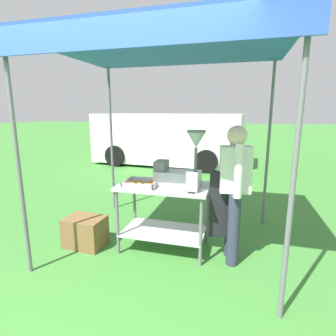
{
  "coord_description": "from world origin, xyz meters",
  "views": [
    {
      "loc": [
        1.17,
        -1.86,
        1.75
      ],
      "look_at": [
        0.27,
        1.41,
        1.04
      ],
      "focal_mm": 28.36,
      "sensor_mm": 36.0,
      "label": 1
    }
  ],
  "objects_px": {
    "stall_canopy": "(166,52)",
    "donut_tray": "(141,184)",
    "donut_cart": "(164,203)",
    "menu_sign": "(192,184)",
    "van_white": "(168,138)",
    "vendor": "(234,188)",
    "donut_fryer": "(180,168)",
    "supply_crate": "(85,232)"
  },
  "relations": [
    {
      "from": "donut_tray",
      "to": "van_white",
      "type": "relative_size",
      "value": 0.08
    },
    {
      "from": "stall_canopy",
      "to": "van_white",
      "type": "relative_size",
      "value": 0.57
    },
    {
      "from": "menu_sign",
      "to": "van_white",
      "type": "distance_m",
      "value": 6.14
    },
    {
      "from": "donut_fryer",
      "to": "donut_cart",
      "type": "bearing_deg",
      "value": -171.12
    },
    {
      "from": "supply_crate",
      "to": "donut_cart",
      "type": "bearing_deg",
      "value": 11.53
    },
    {
      "from": "donut_fryer",
      "to": "supply_crate",
      "type": "bearing_deg",
      "value": -168.91
    },
    {
      "from": "donut_cart",
      "to": "supply_crate",
      "type": "distance_m",
      "value": 1.13
    },
    {
      "from": "stall_canopy",
      "to": "supply_crate",
      "type": "xyz_separation_m",
      "value": [
        -1.03,
        -0.31,
        -2.23
      ]
    },
    {
      "from": "donut_tray",
      "to": "supply_crate",
      "type": "xyz_separation_m",
      "value": [
        -0.78,
        -0.08,
        -0.69
      ]
    },
    {
      "from": "menu_sign",
      "to": "van_white",
      "type": "xyz_separation_m",
      "value": [
        -1.85,
        5.85,
        -0.09
      ]
    },
    {
      "from": "donut_fryer",
      "to": "van_white",
      "type": "distance_m",
      "value": 5.82
    },
    {
      "from": "donut_tray",
      "to": "menu_sign",
      "type": "relative_size",
      "value": 1.68
    },
    {
      "from": "vendor",
      "to": "supply_crate",
      "type": "bearing_deg",
      "value": -175.18
    },
    {
      "from": "vendor",
      "to": "stall_canopy",
      "type": "bearing_deg",
      "value": 170.02
    },
    {
      "from": "donut_tray",
      "to": "vendor",
      "type": "distance_m",
      "value": 1.1
    },
    {
      "from": "vendor",
      "to": "donut_fryer",
      "type": "bearing_deg",
      "value": 172.71
    },
    {
      "from": "donut_cart",
      "to": "donut_tray",
      "type": "distance_m",
      "value": 0.38
    },
    {
      "from": "stall_canopy",
      "to": "donut_tray",
      "type": "distance_m",
      "value": 1.59
    },
    {
      "from": "menu_sign",
      "to": "supply_crate",
      "type": "relative_size",
      "value": 0.46
    },
    {
      "from": "supply_crate",
      "to": "donut_tray",
      "type": "bearing_deg",
      "value": 6.2
    },
    {
      "from": "donut_tray",
      "to": "donut_fryer",
      "type": "relative_size",
      "value": 0.59
    },
    {
      "from": "van_white",
      "to": "donut_cart",
      "type": "bearing_deg",
      "value": -75.41
    },
    {
      "from": "donut_fryer",
      "to": "van_white",
      "type": "relative_size",
      "value": 0.14
    },
    {
      "from": "vendor",
      "to": "supply_crate",
      "type": "relative_size",
      "value": 3.09
    },
    {
      "from": "stall_canopy",
      "to": "vendor",
      "type": "xyz_separation_m",
      "value": [
        0.85,
        -0.15,
        -1.53
      ]
    },
    {
      "from": "donut_cart",
      "to": "menu_sign",
      "type": "height_order",
      "value": "menu_sign"
    },
    {
      "from": "donut_tray",
      "to": "supply_crate",
      "type": "height_order",
      "value": "donut_tray"
    },
    {
      "from": "stall_canopy",
      "to": "donut_fryer",
      "type": "height_order",
      "value": "stall_canopy"
    },
    {
      "from": "donut_tray",
      "to": "menu_sign",
      "type": "distance_m",
      "value": 0.66
    },
    {
      "from": "supply_crate",
      "to": "vendor",
      "type": "bearing_deg",
      "value": 4.82
    },
    {
      "from": "vendor",
      "to": "supply_crate",
      "type": "distance_m",
      "value": 2.01
    },
    {
      "from": "supply_crate",
      "to": "van_white",
      "type": "distance_m",
      "value": 5.87
    },
    {
      "from": "donut_fryer",
      "to": "supply_crate",
      "type": "relative_size",
      "value": 1.31
    },
    {
      "from": "van_white",
      "to": "supply_crate",
      "type": "bearing_deg",
      "value": -85.76
    },
    {
      "from": "donut_tray",
      "to": "supply_crate",
      "type": "bearing_deg",
      "value": -173.8
    },
    {
      "from": "donut_fryer",
      "to": "van_white",
      "type": "xyz_separation_m",
      "value": [
        -1.66,
        5.57,
        -0.2
      ]
    },
    {
      "from": "van_white",
      "to": "donut_tray",
      "type": "bearing_deg",
      "value": -78.1
    },
    {
      "from": "stall_canopy",
      "to": "vendor",
      "type": "bearing_deg",
      "value": -9.98
    },
    {
      "from": "stall_canopy",
      "to": "donut_tray",
      "type": "height_order",
      "value": "stall_canopy"
    },
    {
      "from": "donut_fryer",
      "to": "menu_sign",
      "type": "bearing_deg",
      "value": -55.46
    },
    {
      "from": "supply_crate",
      "to": "van_white",
      "type": "xyz_separation_m",
      "value": [
        -0.43,
        5.81,
        0.68
      ]
    },
    {
      "from": "donut_tray",
      "to": "vendor",
      "type": "xyz_separation_m",
      "value": [
        1.1,
        0.07,
        0.02
      ]
    }
  ]
}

